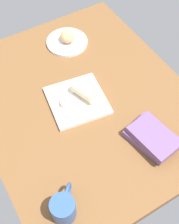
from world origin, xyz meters
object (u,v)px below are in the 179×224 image
Objects in this scene: sauce_cup at (66,102)px; book_stack at (153,137)px; scone_pastry at (68,36)px; coffee_mug at (63,208)px; round_plate at (67,42)px; square_plate at (77,100)px; breakfast_wrap at (85,90)px.

sauce_cup is 38.95cm from book_stack.
coffee_mug is (-74.85, 42.06, 0.57)cm from scone_pastry.
round_plate is 39.98cm from sauce_cup.
scone_pastry is at bearing -22.51° from square_plate.
scone_pastry is 37.89cm from square_plate.
round_plate is at bearing -28.97° from sauce_cup.
sauce_cup is at bearing 151.03° from round_plate.
breakfast_wrap is (-34.97, 9.65, 4.26)cm from round_plate.
breakfast_wrap reaches higher than sauce_cup.
square_plate is 48.79cm from coffee_mug.
coffee_mug is at bearing 150.99° from round_plate.
round_plate is at bearing -29.01° from coffee_mug.
sauce_cup is 0.42× the size of coffee_mug.
book_stack is at bearing -178.80° from scone_pastry.
book_stack is at bearing 90.57° from breakfast_wrap.
scone_pastry is 85.86cm from coffee_mug.
scone_pastry is (-0.10, -0.49, 3.70)cm from round_plate.
scone_pastry reaches higher than square_plate.
sauce_cup is 0.44× the size of breakfast_wrap.
round_plate is at bearing -21.76° from square_plate.
breakfast_wrap is at bearing -90.30° from sauce_cup.
coffee_mug is (-74.96, 41.57, 4.26)cm from round_plate.
sauce_cup is at bearing 33.03° from book_stack.
breakfast_wrap is 0.96× the size of coffee_mug.
round_plate is at bearing 77.92° from scone_pastry.
scone_pastry reaches higher than book_stack.
square_plate is at bearing 25.91° from book_stack.
breakfast_wrap is at bearing 19.50° from book_stack.
coffee_mug is (-40.01, 27.62, 4.16)cm from square_plate.
coffee_mug reaches higher than sauce_cup.
breakfast_wrap is 0.49× the size of book_stack.
coffee_mug is at bearing 150.95° from sauce_cup.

